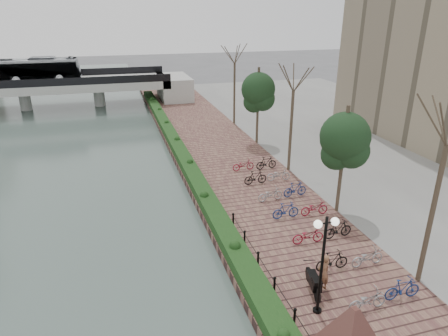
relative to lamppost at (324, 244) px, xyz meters
name	(u,v)px	position (x,y,z in m)	size (l,w,h in m)	color
promenade	(233,171)	(1.38, 16.08, -3.41)	(8.00, 75.00, 0.50)	brown
inland_pavement	(406,152)	(17.38, 16.08, -3.41)	(24.00, 75.00, 0.50)	gray
hedge	(183,158)	(-2.02, 18.58, -2.86)	(1.10, 56.00, 0.60)	black
chain_fence	(284,300)	(-1.22, 0.58, -2.81)	(0.10, 14.10, 0.70)	black
lamppost	(324,244)	(0.00, 0.00, 0.00)	(1.02, 0.32, 4.33)	black
motorcycle	(313,280)	(0.42, 1.22, -2.62)	(0.54, 1.74, 1.09)	black
pedestrian	(323,272)	(0.84, 1.18, -2.28)	(0.64, 0.42, 1.76)	brown
bicycle_parking	(300,209)	(2.87, 7.48, -2.69)	(2.40, 17.32, 1.00)	#999A9E
street_trees	(312,143)	(5.38, 11.26, 0.02)	(3.20, 37.12, 6.80)	#3A2C22
bridge	(25,83)	(-17.26, 43.58, -0.29)	(36.00, 10.77, 6.50)	#ACACA7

